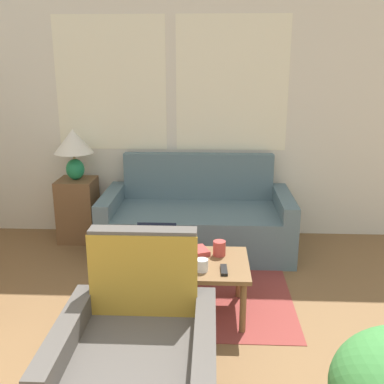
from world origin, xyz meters
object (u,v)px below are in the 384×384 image
(table_lamp, at_px, (74,146))
(book_red, at_px, (193,252))
(coffee_table, at_px, (185,268))
(armchair, at_px, (138,373))
(laptop, at_px, (155,252))
(couch, at_px, (197,222))
(cup_yellow, at_px, (202,265))
(tv_remote, at_px, (224,270))
(cup_navy, at_px, (219,248))

(table_lamp, height_order, book_red, table_lamp)
(table_lamp, height_order, coffee_table, table_lamp)
(armchair, xyz_separation_m, laptop, (-0.04, 1.08, 0.17))
(couch, distance_m, table_lamp, 1.42)
(laptop, distance_m, cup_yellow, 0.38)
(couch, height_order, table_lamp, table_lamp)
(couch, relative_size, cup_yellow, 21.38)
(armchair, bearing_deg, cup_yellow, 72.11)
(laptop, bearing_deg, couch, 77.46)
(armchair, distance_m, book_red, 1.21)
(tv_remote, bearing_deg, coffee_table, 152.59)
(coffee_table, bearing_deg, couch, 87.91)
(cup_navy, distance_m, book_red, 0.20)
(couch, distance_m, tv_remote, 1.37)
(book_red, height_order, tv_remote, book_red)
(armchair, height_order, coffee_table, armchair)
(coffee_table, height_order, cup_navy, cup_navy)
(book_red, bearing_deg, cup_navy, -3.79)
(armchair, height_order, laptop, armchair)
(table_lamp, xyz_separation_m, tv_remote, (1.44, -1.50, -0.57))
(armchair, height_order, tv_remote, armchair)
(armchair, relative_size, coffee_table, 1.04)
(laptop, distance_m, tv_remote, 0.52)
(coffee_table, relative_size, cup_navy, 8.16)
(couch, bearing_deg, tv_remote, -80.43)
(armchair, distance_m, cup_yellow, 0.97)
(armchair, xyz_separation_m, tv_remote, (0.44, 0.91, 0.12))
(table_lamp, xyz_separation_m, laptop, (0.96, -1.33, -0.52))
(armchair, bearing_deg, table_lamp, 112.56)
(laptop, relative_size, tv_remote, 1.90)
(couch, distance_m, laptop, 1.21)
(table_lamp, bearing_deg, coffee_table, -49.25)
(laptop, height_order, book_red, laptop)
(armchair, distance_m, tv_remote, 1.02)
(armchair, bearing_deg, coffee_table, 80.65)
(table_lamp, bearing_deg, couch, -7.47)
(coffee_table, distance_m, cup_navy, 0.29)
(laptop, bearing_deg, cup_navy, 11.13)
(cup_yellow, bearing_deg, couch, 93.30)
(armchair, relative_size, tv_remote, 6.17)
(table_lamp, relative_size, tv_remote, 3.30)
(armchair, height_order, book_red, armchair)
(armchair, bearing_deg, cup_navy, 70.51)
(laptop, xyz_separation_m, book_red, (0.26, 0.10, -0.04))
(armchair, relative_size, table_lamp, 1.87)
(laptop, xyz_separation_m, cup_navy, (0.46, 0.09, 0.00))
(table_lamp, distance_m, coffee_table, 1.90)
(coffee_table, distance_m, laptop, 0.24)
(armchair, bearing_deg, laptop, 92.33)
(table_lamp, height_order, cup_navy, table_lamp)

